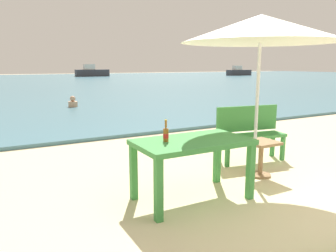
{
  "coord_description": "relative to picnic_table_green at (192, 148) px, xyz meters",
  "views": [
    {
      "loc": [
        -3.27,
        -1.94,
        1.66
      ],
      "look_at": [
        -0.57,
        3.0,
        0.6
      ],
      "focal_mm": 35.05,
      "sensor_mm": 36.0,
      "label": 1
    }
  ],
  "objects": [
    {
      "name": "beer_bottle_amber",
      "position": [
        -0.33,
        0.07,
        0.2
      ],
      "size": [
        0.07,
        0.07,
        0.26
      ],
      "color": "brown",
      "rests_on": "picnic_table_green"
    },
    {
      "name": "sea_water",
      "position": [
        1.15,
        28.68,
        -0.61
      ],
      "size": [
        120.0,
        50.0,
        0.08
      ],
      "primitive_type": "cube",
      "color": "teal",
      "rests_on": "ground_plane"
    },
    {
      "name": "bench_green_left",
      "position": [
        1.79,
        0.95,
        -0.11
      ],
      "size": [
        1.24,
        0.54,
        0.95
      ],
      "color": "#3D8C42",
      "rests_on": "ground_plane"
    },
    {
      "name": "patio_umbrella",
      "position": [
        1.07,
        0.06,
        1.47
      ],
      "size": [
        2.1,
        2.1,
        2.3
      ],
      "color": "silver",
      "rests_on": "ground_plane"
    },
    {
      "name": "swimmer_person",
      "position": [
        0.63,
        9.3,
        -0.41
      ],
      "size": [
        0.34,
        0.34,
        0.41
      ],
      "color": "tan",
      "rests_on": "sea_water"
    },
    {
      "name": "picnic_table_green",
      "position": [
        0.0,
        0.0,
        0.0
      ],
      "size": [
        1.4,
        0.8,
        0.76
      ],
      "color": "#3D8C42",
      "rests_on": "ground_plane"
    },
    {
      "name": "side_table_wood",
      "position": [
        1.37,
        0.23,
        -0.3
      ],
      "size": [
        0.44,
        0.44,
        0.54
      ],
      "color": "olive",
      "rests_on": "ground_plane"
    },
    {
      "name": "boat_ferry",
      "position": [
        30.12,
        34.29,
        -0.06
      ],
      "size": [
        3.87,
        1.06,
        1.41
      ],
      "color": "#38383F",
      "rests_on": "sea_water"
    },
    {
      "name": "boat_barge",
      "position": [
        10.19,
        40.61,
        0.0
      ],
      "size": [
        4.39,
        1.2,
        1.6
      ],
      "color": "#38383F",
      "rests_on": "sea_water"
    }
  ]
}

